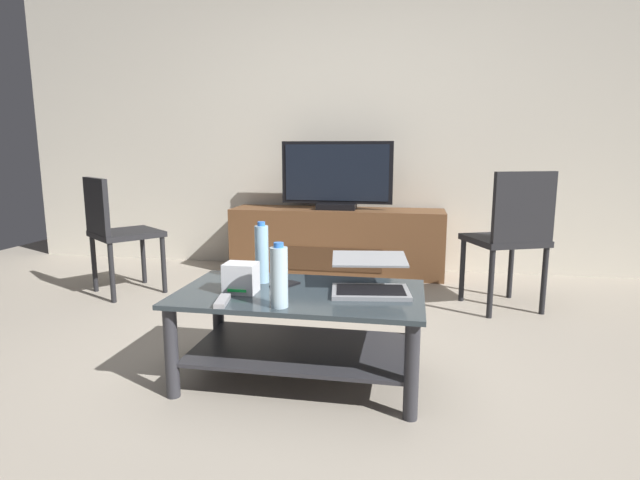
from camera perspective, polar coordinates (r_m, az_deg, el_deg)
The scene contains 13 objects.
ground_plane at distance 2.46m, azimuth -2.20°, elevation -15.45°, with size 7.68×7.68×0.00m, color #9E9384.
back_wall at distance 4.61m, azimuth 4.45°, elevation 14.33°, with size 6.40×0.12×2.80m, color beige.
coffee_table at distance 2.35m, azimuth -2.25°, elevation -8.97°, with size 1.12×0.63×0.43m.
media_cabinet at distance 4.36m, azimuth 1.91°, elevation -0.15°, with size 1.81×0.43×0.56m.
television at distance 4.28m, azimuth 1.91°, elevation 7.13°, with size 0.94×0.20×0.57m.
dining_chair at distance 3.52m, azimuth 20.83°, elevation 0.76°, with size 0.57×0.57×0.93m.
side_chair at distance 3.98m, azimuth -22.13°, elevation 1.25°, with size 0.62×0.62×0.87m.
laptop at distance 2.32m, azimuth 5.68°, elevation -4.31°, with size 0.39×0.40×0.15m.
router_box at distance 2.30m, azimuth -8.93°, elevation -4.25°, with size 0.14×0.12×0.14m.
water_bottle_near at distance 2.45m, azimuth -6.60°, elevation -1.54°, with size 0.07×0.07×0.30m.
water_bottle_far at distance 2.06m, azimuth -4.66°, elevation -4.15°, with size 0.07×0.07×0.27m.
cell_phone at distance 2.40m, azimuth -3.97°, elevation -5.07°, with size 0.07×0.14×0.01m, color black.
tv_remote at distance 2.17m, azimuth -10.97°, elevation -6.78°, with size 0.04×0.16×0.02m, color #99999E.
Camera 1 is at (0.49, -2.16, 1.06)m, focal length 28.29 mm.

